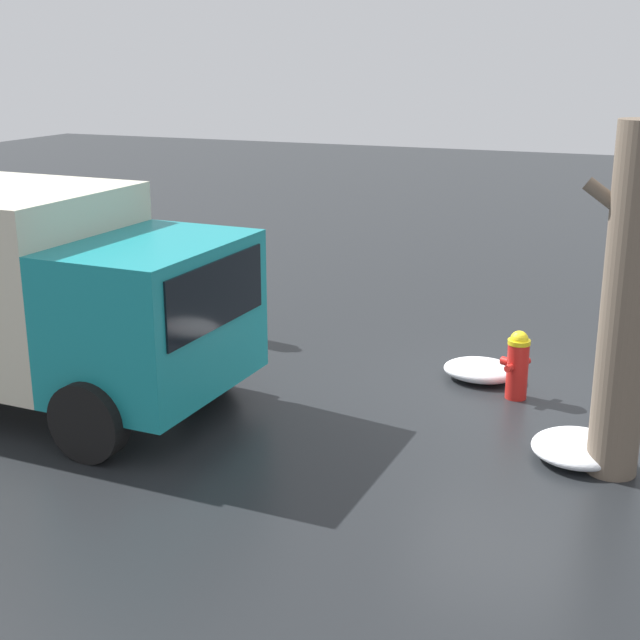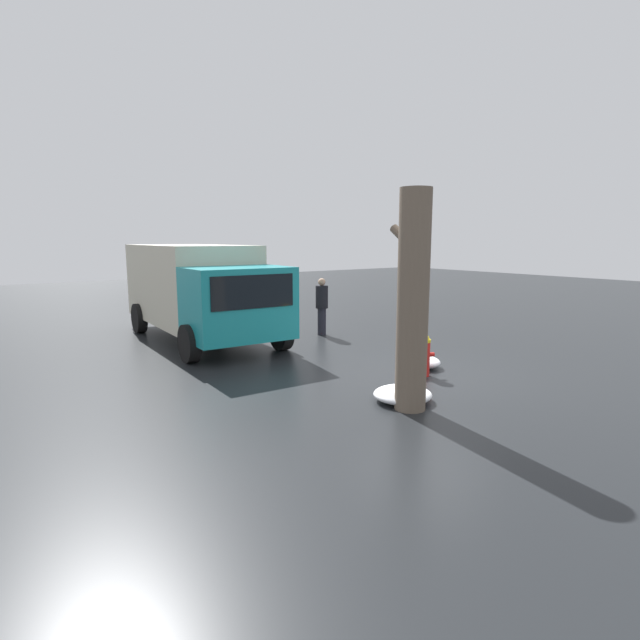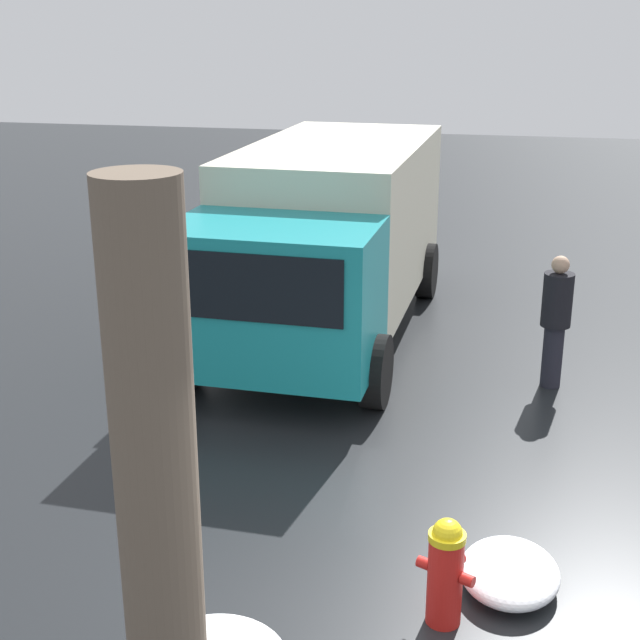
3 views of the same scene
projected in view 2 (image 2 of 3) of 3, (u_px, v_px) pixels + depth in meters
name	position (u px, v px, depth m)	size (l,w,h in m)	color
ground_plane	(423.00, 376.00, 10.48)	(60.00, 60.00, 0.00)	black
fire_hydrant	(423.00, 354.00, 10.41)	(0.38, 0.47, 0.90)	red
tree_trunk	(413.00, 301.00, 8.14)	(0.79, 0.52, 3.65)	#6B5B4C
delivery_truck	(199.00, 287.00, 14.15)	(6.82, 2.89, 2.67)	teal
pedestrian	(322.00, 304.00, 14.85)	(0.37, 0.37, 1.70)	#23232D
snow_pile_by_hydrant	(419.00, 361.00, 11.19)	(1.01, 0.82, 0.27)	white
snow_pile_curbside	(403.00, 394.00, 8.81)	(1.00, 1.05, 0.25)	white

